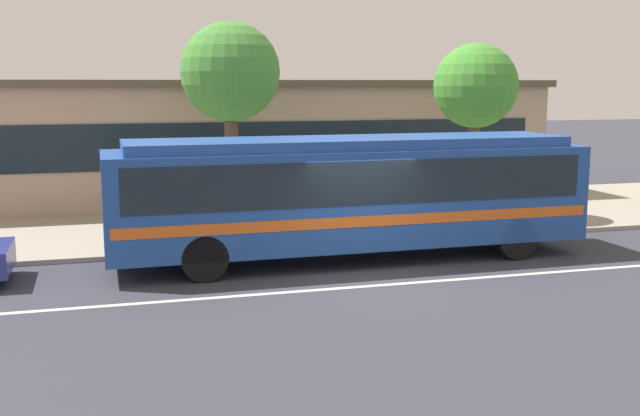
{
  "coord_description": "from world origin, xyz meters",
  "views": [
    {
      "loc": [
        -5.36,
        -15.28,
        4.16
      ],
      "look_at": [
        -0.64,
        1.47,
        1.3
      ],
      "focal_mm": 42.95,
      "sensor_mm": 36.0,
      "label": 1
    }
  ],
  "objects_px": {
    "transit_bus": "(351,189)",
    "pedestrian_waiting_near_sign": "(256,203)",
    "street_tree_mid_block": "(475,88)",
    "street_tree_near_stop": "(230,74)"
  },
  "relations": [
    {
      "from": "transit_bus",
      "to": "street_tree_near_stop",
      "type": "xyz_separation_m",
      "value": [
        -2.05,
        4.63,
        2.71
      ]
    },
    {
      "from": "pedestrian_waiting_near_sign",
      "to": "street_tree_near_stop",
      "type": "relative_size",
      "value": 0.29
    },
    {
      "from": "transit_bus",
      "to": "pedestrian_waiting_near_sign",
      "type": "height_order",
      "value": "transit_bus"
    },
    {
      "from": "pedestrian_waiting_near_sign",
      "to": "street_tree_mid_block",
      "type": "height_order",
      "value": "street_tree_mid_block"
    },
    {
      "from": "transit_bus",
      "to": "street_tree_near_stop",
      "type": "height_order",
      "value": "street_tree_near_stop"
    },
    {
      "from": "street_tree_mid_block",
      "to": "street_tree_near_stop",
      "type": "bearing_deg",
      "value": 175.03
    },
    {
      "from": "transit_bus",
      "to": "street_tree_mid_block",
      "type": "xyz_separation_m",
      "value": [
        5.19,
        4.0,
        2.33
      ]
    },
    {
      "from": "transit_bus",
      "to": "street_tree_mid_block",
      "type": "distance_m",
      "value": 6.95
    },
    {
      "from": "transit_bus",
      "to": "pedestrian_waiting_near_sign",
      "type": "distance_m",
      "value": 2.99
    },
    {
      "from": "transit_bus",
      "to": "pedestrian_waiting_near_sign",
      "type": "xyz_separation_m",
      "value": [
        -1.83,
        2.29,
        -0.59
      ]
    }
  ]
}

